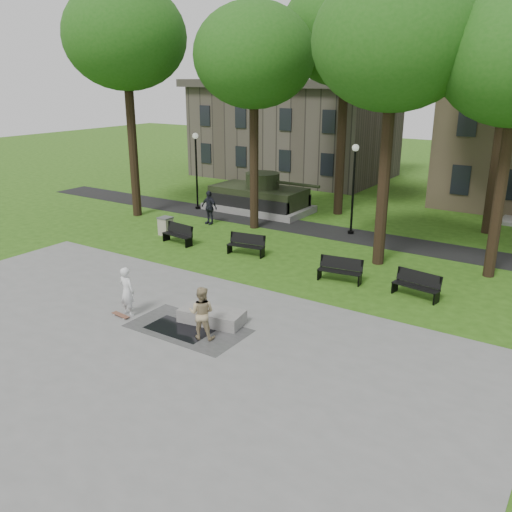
% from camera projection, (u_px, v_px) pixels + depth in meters
% --- Properties ---
extents(ground, '(120.00, 120.00, 0.00)m').
position_uv_depth(ground, '(197.00, 310.00, 19.45)').
color(ground, '#284D12').
rests_on(ground, ground).
extents(plaza, '(22.00, 16.00, 0.02)m').
position_uv_depth(plaza, '(86.00, 370.00, 15.48)').
color(plaza, gray).
rests_on(plaza, ground).
extents(footpath, '(44.00, 2.60, 0.01)m').
position_uv_depth(footpath, '(340.00, 233.00, 28.96)').
color(footpath, black).
rests_on(footpath, ground).
extents(building_left, '(15.00, 10.00, 7.20)m').
position_uv_depth(building_left, '(295.00, 132.00, 45.06)').
color(building_left, '#4C443D').
rests_on(building_left, ground).
extents(tree_0, '(6.80, 6.80, 12.97)m').
position_uv_depth(tree_0, '(125.00, 37.00, 29.68)').
color(tree_0, black).
rests_on(tree_0, ground).
extents(tree_1, '(6.20, 6.20, 11.63)m').
position_uv_depth(tree_1, '(254.00, 56.00, 27.30)').
color(tree_1, black).
rests_on(tree_1, ground).
extents(tree_2, '(6.60, 6.60, 12.16)m').
position_uv_depth(tree_2, '(394.00, 41.00, 21.43)').
color(tree_2, black).
rests_on(tree_2, ground).
extents(tree_4, '(7.20, 7.20, 13.50)m').
position_uv_depth(tree_4, '(347.00, 31.00, 29.91)').
color(tree_4, black).
rests_on(tree_4, ground).
extents(lamp_left, '(0.36, 0.36, 4.73)m').
position_uv_depth(lamp_left, '(196.00, 165.00, 33.54)').
color(lamp_left, black).
rests_on(lamp_left, ground).
extents(lamp_mid, '(0.36, 0.36, 4.73)m').
position_uv_depth(lamp_mid, '(354.00, 182.00, 28.06)').
color(lamp_mid, black).
rests_on(lamp_mid, ground).
extents(tank_monument, '(7.45, 3.40, 2.40)m').
position_uv_depth(tank_monument, '(259.00, 197.00, 33.65)').
color(tank_monument, gray).
rests_on(tank_monument, ground).
extents(puddle, '(2.20, 1.20, 0.00)m').
position_uv_depth(puddle, '(179.00, 329.00, 17.97)').
color(puddle, black).
rests_on(puddle, plaza).
extents(concrete_block, '(2.33, 1.34, 0.45)m').
position_uv_depth(concrete_block, '(212.00, 316.00, 18.40)').
color(concrete_block, gray).
rests_on(concrete_block, plaza).
extents(skateboard, '(0.80, 0.29, 0.07)m').
position_uv_depth(skateboard, '(121.00, 316.00, 18.89)').
color(skateboard, brown).
rests_on(skateboard, plaza).
extents(skateboarder, '(0.67, 0.47, 1.77)m').
position_uv_depth(skateboarder, '(127.00, 291.00, 18.78)').
color(skateboarder, silver).
rests_on(skateboarder, plaza).
extents(friend_watching, '(1.03, 0.92, 1.74)m').
position_uv_depth(friend_watching, '(202.00, 313.00, 17.10)').
color(friend_watching, tan).
rests_on(friend_watching, plaza).
extents(pedestrian_walker, '(1.15, 0.57, 1.91)m').
position_uv_depth(pedestrian_walker, '(209.00, 207.00, 30.61)').
color(pedestrian_walker, black).
rests_on(pedestrian_walker, ground).
extents(park_bench_0, '(1.84, 0.76, 1.00)m').
position_uv_depth(park_bench_0, '(178.00, 233.00, 27.11)').
color(park_bench_0, black).
rests_on(park_bench_0, ground).
extents(park_bench_1, '(1.85, 0.79, 1.00)m').
position_uv_depth(park_bench_1, '(247.00, 244.00, 25.37)').
color(park_bench_1, black).
rests_on(park_bench_1, ground).
extents(park_bench_2, '(1.85, 0.78, 1.00)m').
position_uv_depth(park_bench_2, '(341.00, 269.00, 22.06)').
color(park_bench_2, black).
rests_on(park_bench_2, ground).
extents(park_bench_3, '(1.85, 0.80, 1.00)m').
position_uv_depth(park_bench_3, '(417.00, 284.00, 20.48)').
color(park_bench_3, black).
rests_on(park_bench_3, ground).
extents(trash_bin, '(0.66, 0.66, 0.96)m').
position_uv_depth(trash_bin, '(166.00, 226.00, 28.60)').
color(trash_bin, '#A79E89').
rests_on(trash_bin, ground).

